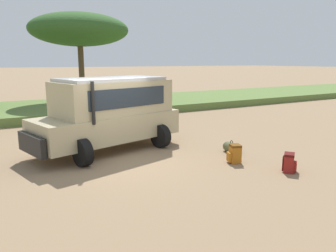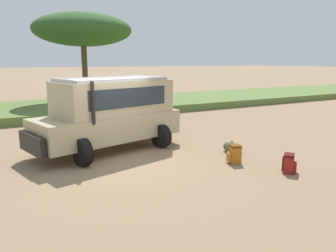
{
  "view_description": "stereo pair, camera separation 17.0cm",
  "coord_description": "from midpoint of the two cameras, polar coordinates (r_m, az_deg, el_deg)",
  "views": [
    {
      "loc": [
        -3.56,
        -8.9,
        2.98
      ],
      "look_at": [
        1.38,
        -0.27,
        1.0
      ],
      "focal_mm": 35.0,
      "sensor_mm": 36.0,
      "label": 1
    },
    {
      "loc": [
        -3.42,
        -8.98,
        2.98
      ],
      "look_at": [
        1.38,
        -0.27,
        1.0
      ],
      "focal_mm": 35.0,
      "sensor_mm": 36.0,
      "label": 2
    }
  ],
  "objects": [
    {
      "name": "duffel_bag_low_black_case",
      "position": [
        10.98,
        11.5,
        -3.83
      ],
      "size": [
        0.4,
        0.8,
        0.43
      ],
      "color": "#4C5133",
      "rests_on": "ground_plane"
    },
    {
      "name": "backpack_cluster_center",
      "position": [
        9.93,
        11.99,
        -4.83
      ],
      "size": [
        0.45,
        0.42,
        0.56
      ],
      "color": "#B26619",
      "rests_on": "ground_plane"
    },
    {
      "name": "acacia_tree_centre_back",
      "position": [
        21.92,
        -14.37,
        15.88
      ],
      "size": [
        6.13,
        5.52,
        5.92
      ],
      "color": "brown",
      "rests_on": "ground_plane"
    },
    {
      "name": "ground_plane",
      "position": [
        10.05,
        -7.19,
        -6.08
      ],
      "size": [
        320.0,
        320.0,
        0.0
      ],
      "primitive_type": "plane",
      "color": "#8C7051"
    },
    {
      "name": "safari_vehicle",
      "position": [
        11.19,
        -9.52,
        2.44
      ],
      "size": [
        5.48,
        3.46,
        2.44
      ],
      "color": "tan",
      "rests_on": "ground_plane"
    },
    {
      "name": "backpack_beside_front_wheel",
      "position": [
        9.52,
        20.84,
        -6.15
      ],
      "size": [
        0.47,
        0.47,
        0.52
      ],
      "color": "maroon",
      "rests_on": "ground_plane"
    },
    {
      "name": "grass_bank",
      "position": [
        20.26,
        -18.64,
        2.83
      ],
      "size": [
        120.0,
        7.0,
        0.44
      ],
      "color": "#5B7538",
      "rests_on": "ground_plane"
    }
  ]
}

